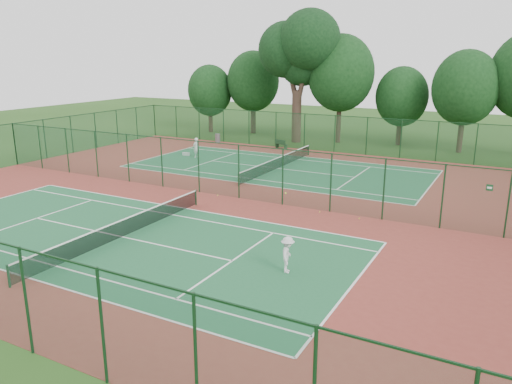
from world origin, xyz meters
TOP-DOWN VIEW (x-y plane):
  - ground at (0.00, 0.00)m, footprint 120.00×120.00m
  - red_pad at (0.00, 0.00)m, footprint 40.00×36.00m
  - court_near at (0.00, -9.00)m, footprint 23.77×10.97m
  - court_far at (0.00, 9.00)m, footprint 23.77×10.97m
  - fence_north at (0.00, 18.00)m, footprint 40.00×0.09m
  - fence_west at (-20.00, 0.00)m, footprint 0.09×36.00m
  - fence_divider at (0.00, 0.00)m, footprint 40.00×0.09m
  - tennis_net_near at (0.00, -9.00)m, footprint 0.10×12.90m
  - tennis_net_far at (0.00, 9.00)m, footprint 0.10×12.90m
  - player_near at (9.06, -8.92)m, footprint 0.87×1.15m
  - player_far at (-8.51, 9.67)m, footprint 0.54×0.72m
  - trash_bin at (-10.96, 17.11)m, footprint 0.68×0.68m
  - bench at (-3.69, 17.27)m, footprint 1.49×0.87m
  - kit_bag at (-9.83, 9.95)m, footprint 0.75×0.36m
  - stray_ball_a at (7.24, -0.44)m, footprint 0.07×0.07m
  - stray_ball_b at (9.64, -0.54)m, footprint 0.08×0.08m
  - stray_ball_c at (0.04, -0.21)m, footprint 0.07×0.07m
  - big_tree at (-3.91, 21.84)m, footprint 8.74×6.40m
  - evergreen_row at (0.50, 24.25)m, footprint 39.00×5.00m

SIDE VIEW (x-z plane):
  - ground at x=0.00m, z-range 0.00..0.00m
  - evergreen_row at x=0.50m, z-range -6.00..6.00m
  - red_pad at x=0.00m, z-range 0.00..0.01m
  - court_near at x=0.00m, z-range 0.01..0.02m
  - court_far at x=0.00m, z-range 0.01..0.02m
  - stray_ball_a at x=7.24m, z-range 0.01..0.08m
  - stray_ball_c at x=0.04m, z-range 0.01..0.08m
  - stray_ball_b at x=9.64m, z-range 0.01..0.09m
  - kit_bag at x=-9.83m, z-range 0.01..0.28m
  - bench at x=-3.69m, z-range 0.02..0.91m
  - trash_bin at x=-10.96m, z-range 0.01..0.98m
  - tennis_net_near at x=0.00m, z-range 0.06..1.03m
  - tennis_net_far at x=0.00m, z-range 0.06..1.03m
  - player_near at x=9.06m, z-range 0.02..1.59m
  - player_far at x=-8.51m, z-range 0.02..1.80m
  - fence_west at x=-20.00m, z-range 0.01..3.51m
  - fence_north at x=0.00m, z-range 0.01..3.51m
  - fence_divider at x=0.00m, z-range 0.01..3.51m
  - big_tree at x=-3.91m, z-range 2.79..16.22m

